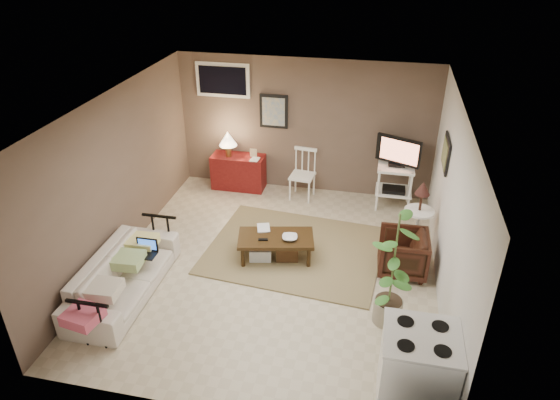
% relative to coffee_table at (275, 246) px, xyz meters
% --- Properties ---
extents(floor, '(5.00, 5.00, 0.00)m').
position_rel_coffee_table_xyz_m(floor, '(0.02, -0.18, -0.23)').
color(floor, '#C1B293').
rests_on(floor, ground).
extents(art_back, '(0.50, 0.03, 0.60)m').
position_rel_coffee_table_xyz_m(art_back, '(-0.53, 2.29, 1.22)').
color(art_back, black).
extents(art_right, '(0.03, 0.60, 0.45)m').
position_rel_coffee_table_xyz_m(art_right, '(2.25, 0.87, 1.29)').
color(art_right, black).
extents(window, '(0.96, 0.03, 0.60)m').
position_rel_coffee_table_xyz_m(window, '(-1.43, 2.29, 1.72)').
color(window, white).
extents(rug, '(2.70, 2.25, 0.02)m').
position_rel_coffee_table_xyz_m(rug, '(0.24, 0.27, -0.22)').
color(rug, olive).
rests_on(rug, floor).
extents(coffee_table, '(1.17, 0.77, 0.41)m').
position_rel_coffee_table_xyz_m(coffee_table, '(0.00, 0.00, 0.00)').
color(coffee_table, '#33200E').
rests_on(coffee_table, floor).
extents(sofa, '(0.57, 1.96, 0.77)m').
position_rel_coffee_table_xyz_m(sofa, '(-1.78, -1.16, 0.16)').
color(sofa, beige).
rests_on(sofa, floor).
extents(sofa_pillows, '(0.38, 1.86, 0.13)m').
position_rel_coffee_table_xyz_m(sofa_pillows, '(-1.73, -1.39, 0.24)').
color(sofa_pillows, beige).
rests_on(sofa_pillows, sofa).
extents(sofa_end_rails, '(0.53, 1.96, 0.66)m').
position_rel_coffee_table_xyz_m(sofa_end_rails, '(-1.67, -1.16, 0.10)').
color(sofa_end_rails, black).
rests_on(sofa_end_rails, floor).
extents(laptop, '(0.30, 0.22, 0.21)m').
position_rel_coffee_table_xyz_m(laptop, '(-1.59, -0.82, 0.27)').
color(laptop, black).
rests_on(laptop, sofa).
extents(red_console, '(0.95, 0.42, 1.10)m').
position_rel_coffee_table_xyz_m(red_console, '(-1.17, 2.08, 0.15)').
color(red_console, maroon).
rests_on(red_console, floor).
extents(spindle_chair, '(0.44, 0.44, 0.89)m').
position_rel_coffee_table_xyz_m(spindle_chair, '(0.06, 1.96, 0.19)').
color(spindle_chair, white).
rests_on(spindle_chair, floor).
extents(tv_stand, '(0.72, 0.49, 1.28)m').
position_rel_coffee_table_xyz_m(tv_stand, '(1.64, 1.94, 0.45)').
color(tv_stand, white).
rests_on(tv_stand, floor).
extents(side_table, '(0.43, 0.43, 1.15)m').
position_rel_coffee_table_xyz_m(side_table, '(1.99, 0.66, 0.48)').
color(side_table, white).
rests_on(side_table, floor).
extents(armchair, '(0.62, 0.67, 0.67)m').
position_rel_coffee_table_xyz_m(armchair, '(1.79, 0.08, 0.11)').
color(armchair, black).
rests_on(armchair, floor).
extents(potted_plant, '(0.39, 0.39, 1.56)m').
position_rel_coffee_table_xyz_m(potted_plant, '(1.62, -0.99, 0.60)').
color(potted_plant, gray).
rests_on(potted_plant, floor).
extents(stove, '(0.73, 0.68, 0.95)m').
position_rel_coffee_table_xyz_m(stove, '(1.90, -2.19, 0.25)').
color(stove, white).
rests_on(stove, floor).
extents(bowl, '(0.22, 0.09, 0.22)m').
position_rel_coffee_table_xyz_m(bowl, '(0.22, -0.02, 0.27)').
color(bowl, '#33200E').
rests_on(bowl, coffee_table).
extents(book_table, '(0.18, 0.07, 0.25)m').
position_rel_coffee_table_xyz_m(book_table, '(-0.30, 0.15, 0.28)').
color(book_table, '#33200E').
rests_on(book_table, coffee_table).
extents(book_console, '(0.15, 0.03, 0.21)m').
position_rel_coffee_table_xyz_m(book_console, '(-0.89, 1.98, 0.51)').
color(book_console, '#33200E').
rests_on(book_console, red_console).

